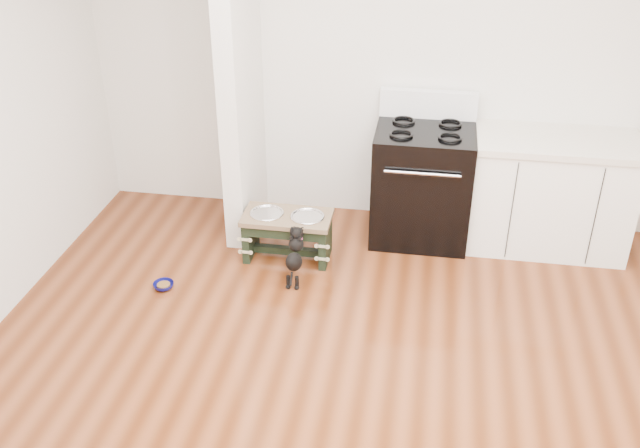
{
  "coord_description": "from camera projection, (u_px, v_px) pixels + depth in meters",
  "views": [
    {
      "loc": [
        0.29,
        -2.97,
        2.98
      ],
      "look_at": [
        -0.44,
        1.37,
        0.47
      ],
      "focal_mm": 40.0,
      "sensor_mm": 36.0,
      "label": 1
    }
  ],
  "objects": [
    {
      "name": "oven_range",
      "position": [
        422.0,
        182.0,
        5.64
      ],
      "size": [
        0.76,
        0.69,
        1.14
      ],
      "color": "black",
      "rests_on": "ground"
    },
    {
      "name": "room_shell",
      "position": [
        365.0,
        161.0,
        3.26
      ],
      "size": [
        5.0,
        5.0,
        5.0
      ],
      "color": "silver",
      "rests_on": "ground"
    },
    {
      "name": "cabinet_run",
      "position": [
        549.0,
        193.0,
        5.53
      ],
      "size": [
        1.24,
        0.64,
        0.91
      ],
      "color": "white",
      "rests_on": "ground"
    },
    {
      "name": "partition_wall",
      "position": [
        240.0,
        68.0,
        5.36
      ],
      "size": [
        0.15,
        0.8,
        2.7
      ],
      "primitive_type": "cube",
      "color": "silver",
      "rests_on": "ground"
    },
    {
      "name": "ground",
      "position": [
        356.0,
        420.0,
        4.06
      ],
      "size": [
        5.0,
        5.0,
        0.0
      ],
      "primitive_type": "plane",
      "color": "#4F230E",
      "rests_on": "ground"
    },
    {
      "name": "dog_feeder",
      "position": [
        287.0,
        228.0,
        5.44
      ],
      "size": [
        0.67,
        0.36,
        0.38
      ],
      "color": "black",
      "rests_on": "ground"
    },
    {
      "name": "floor_bowl",
      "position": [
        164.0,
        286.0,
        5.19
      ],
      "size": [
        0.16,
        0.16,
        0.05
      ],
      "rotation": [
        0.0,
        0.0,
        0.09
      ],
      "color": "#0C0C55",
      "rests_on": "ground"
    },
    {
      "name": "puppy",
      "position": [
        295.0,
        255.0,
        5.18
      ],
      "size": [
        0.12,
        0.35,
        0.41
      ],
      "color": "black",
      "rests_on": "ground"
    }
  ]
}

